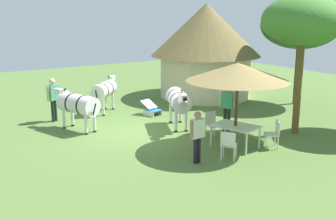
% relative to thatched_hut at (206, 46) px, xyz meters
% --- Properties ---
extents(ground_plane, '(36.00, 36.00, 0.00)m').
position_rel_thatched_hut_xyz_m(ground_plane, '(3.81, -6.10, -2.55)').
color(ground_plane, '#537136').
extents(thatched_hut, '(5.50, 5.50, 4.67)m').
position_rel_thatched_hut_xyz_m(thatched_hut, '(0.00, 0.00, 0.00)').
color(thatched_hut, beige).
rests_on(thatched_hut, ground_plane).
extents(shade_umbrella, '(3.24, 3.24, 2.77)m').
position_rel_thatched_hut_xyz_m(shade_umbrella, '(6.95, -4.14, -0.08)').
color(shade_umbrella, '#492F23').
rests_on(shade_umbrella, ground_plane).
extents(patio_dining_table, '(1.65, 1.32, 0.74)m').
position_rel_thatched_hut_xyz_m(patio_dining_table, '(6.95, -4.14, -1.89)').
color(patio_dining_table, silver).
rests_on(patio_dining_table, ground_plane).
extents(patio_chair_east_end, '(0.43, 0.45, 0.90)m').
position_rel_thatched_hut_xyz_m(patio_chair_east_end, '(5.70, -4.10, -2.03)').
color(patio_chair_east_end, silver).
rests_on(patio_chair_east_end, ground_plane).
extents(patio_chair_west_end, '(0.61, 0.60, 0.90)m').
position_rel_thatched_hut_xyz_m(patio_chair_west_end, '(7.74, -5.11, -2.03)').
color(patio_chair_west_end, white).
rests_on(patio_chair_west_end, ground_plane).
extents(patio_chair_near_lawn, '(0.60, 0.59, 0.90)m').
position_rel_thatched_hut_xyz_m(patio_chair_near_lawn, '(7.65, -3.11, -2.03)').
color(patio_chair_near_lawn, silver).
rests_on(patio_chair_near_lawn, ground_plane).
extents(guest_beside_umbrella, '(0.55, 0.40, 1.71)m').
position_rel_thatched_hut_xyz_m(guest_beside_umbrella, '(5.33, -3.11, -1.53)').
color(guest_beside_umbrella, black).
rests_on(guest_beside_umbrella, ground_plane).
extents(guest_behind_table, '(0.24, 0.56, 1.55)m').
position_rel_thatched_hut_xyz_m(guest_behind_table, '(7.40, -6.02, -1.62)').
color(guest_behind_table, black).
rests_on(guest_behind_table, ground_plane).
extents(standing_watcher, '(0.43, 0.54, 1.74)m').
position_rel_thatched_hut_xyz_m(standing_watcher, '(0.61, -8.06, -1.51)').
color(standing_watcher, black).
rests_on(standing_watcher, ground_plane).
extents(striped_lounge_chair, '(0.93, 0.73, 0.60)m').
position_rel_thatched_hut_xyz_m(striped_lounge_chair, '(1.83, -4.26, -2.30)').
color(striped_lounge_chair, teal).
rests_on(striped_lounge_chair, ground_plane).
extents(zebra_nearest_camera, '(1.70, 1.73, 1.51)m').
position_rel_thatched_hut_xyz_m(zebra_nearest_camera, '(0.28, -5.72, -1.58)').
color(zebra_nearest_camera, silver).
rests_on(zebra_nearest_camera, ground_plane).
extents(zebra_by_umbrella, '(2.16, 1.32, 1.58)m').
position_rel_thatched_hut_xyz_m(zebra_by_umbrella, '(4.02, -4.37, -1.51)').
color(zebra_by_umbrella, silver).
rests_on(zebra_by_umbrella, ground_plane).
extents(zebra_toward_hut, '(2.25, 1.20, 1.51)m').
position_rel_thatched_hut_xyz_m(zebra_toward_hut, '(2.28, -7.70, -1.57)').
color(zebra_toward_hut, silver).
rests_on(zebra_toward_hut, ground_plane).
extents(acacia_tree_far_lawn, '(3.57, 3.57, 4.73)m').
position_rel_thatched_hut_xyz_m(acacia_tree_far_lawn, '(3.67, 2.55, 1.09)').
color(acacia_tree_far_lawn, '#433425').
rests_on(acacia_tree_far_lawn, ground_plane).
extents(acacia_tree_behind_hut, '(2.84, 2.84, 4.87)m').
position_rel_thatched_hut_xyz_m(acacia_tree_behind_hut, '(6.94, -1.24, 1.43)').
color(acacia_tree_behind_hut, brown).
rests_on(acacia_tree_behind_hut, ground_plane).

